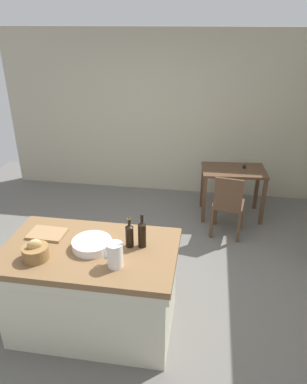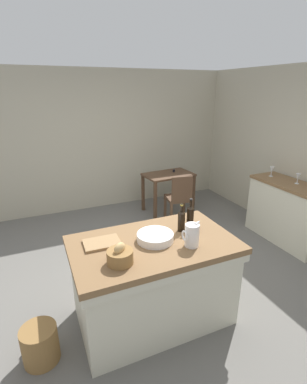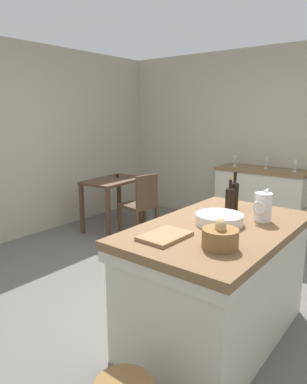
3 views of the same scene
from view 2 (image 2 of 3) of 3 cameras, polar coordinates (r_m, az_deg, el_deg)
name	(u,v)px [view 2 (image 2 of 3)]	position (r m, az deg, el deg)	size (l,w,h in m)	color
ground_plane	(153,276)	(3.77, -0.06, -16.54)	(6.76, 6.76, 0.00)	#66635E
wall_back	(99,141)	(5.59, -10.91, 9.93)	(5.32, 0.12, 2.60)	#B2AA93
island_table	(154,278)	(2.94, 0.02, -16.89)	(1.55, 0.93, 0.89)	brown
side_cabinet	(288,212)	(4.81, 25.34, -3.73)	(0.52, 1.26, 0.93)	brown
writing_desk	(168,180)	(5.37, 2.99, 2.44)	(0.94, 0.63, 0.80)	#513826
wooden_chair	(179,198)	(4.90, 5.21, -1.11)	(0.46, 0.46, 0.90)	#513826
pitcher	(192,235)	(2.62, 7.70, -8.54)	(0.17, 0.13, 0.26)	white
wash_bowl	(155,237)	(2.71, 0.34, -9.03)	(0.35, 0.35, 0.08)	white
bread_basket	(120,256)	(2.40, -6.74, -12.62)	(0.22, 0.22, 0.19)	olive
cutting_board	(102,243)	(2.71, -10.30, -10.02)	(0.33, 0.23, 0.02)	#99754C
wine_bottle_dark	(190,216)	(2.92, 7.37, -4.90)	(0.07, 0.07, 0.33)	black
wine_bottle_amber	(181,220)	(2.87, 5.61, -5.67)	(0.07, 0.07, 0.29)	black
wine_glass_left	(298,177)	(4.66, 27.00, 2.74)	(0.07, 0.07, 0.15)	white
wine_glass_middle	(272,170)	(4.89, 22.64, 4.13)	(0.07, 0.07, 0.15)	white
wicker_hamper	(40,344)	(2.94, -21.79, -26.51)	(0.31, 0.31, 0.34)	olive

